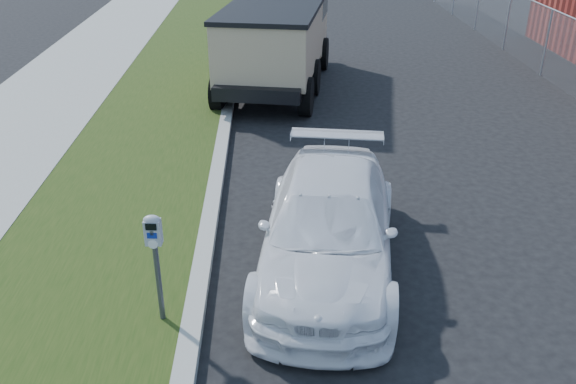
{
  "coord_description": "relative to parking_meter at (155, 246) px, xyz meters",
  "views": [
    {
      "loc": [
        -1.66,
        -6.46,
        4.77
      ],
      "look_at": [
        -1.4,
        1.0,
        1.0
      ],
      "focal_mm": 38.0,
      "sensor_mm": 36.0,
      "label": 1
    }
  ],
  "objects": [
    {
      "name": "ground",
      "position": [
        2.96,
        0.57,
        -1.15
      ],
      "size": [
        120.0,
        120.0,
        0.0
      ],
      "primitive_type": "plane",
      "color": "black",
      "rests_on": "ground"
    },
    {
      "name": "streetside",
      "position": [
        -2.61,
        2.57,
        -1.08
      ],
      "size": [
        6.12,
        50.0,
        0.15
      ],
      "color": "gray",
      "rests_on": "ground"
    },
    {
      "name": "parking_meter",
      "position": [
        0.0,
        0.0,
        0.0
      ],
      "size": [
        0.2,
        0.14,
        1.4
      ],
      "rotation": [
        0.0,
        0.0,
        -0.06
      ],
      "color": "#3F4247",
      "rests_on": "ground"
    },
    {
      "name": "white_wagon",
      "position": [
        2.09,
        1.27,
        -0.51
      ],
      "size": [
        2.42,
        4.6,
        1.27
      ],
      "primitive_type": "imported",
      "rotation": [
        0.0,
        0.0,
        -0.15
      ],
      "color": "white",
      "rests_on": "ground"
    },
    {
      "name": "dump_truck",
      "position": [
        1.58,
        9.99,
        0.13
      ],
      "size": [
        3.17,
        6.09,
        2.27
      ],
      "rotation": [
        0.0,
        0.0,
        -0.18
      ],
      "color": "black",
      "rests_on": "ground"
    }
  ]
}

